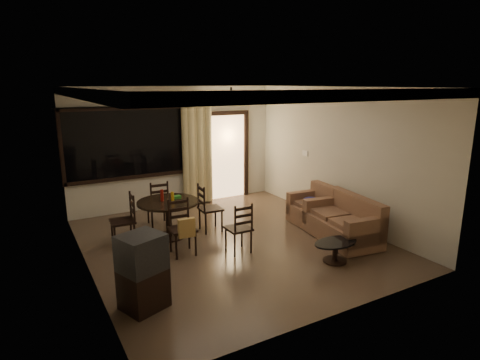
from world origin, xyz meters
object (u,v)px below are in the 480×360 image
dining_table (168,209)px  dining_chair_east (210,217)px  dining_chair_north (158,212)px  sofa (344,223)px  dining_chair_west (124,230)px  side_chair (239,237)px  dining_chair_south (183,237)px  tv_cabinet (143,272)px  armchair (314,208)px  coffee_table (335,248)px

dining_table → dining_chair_east: dining_chair_east is taller
dining_chair_north → sofa: (2.76, -2.51, 0.04)m
dining_chair_west → dining_chair_north: bearing=133.2°
dining_table → dining_chair_west: (-0.84, 0.05, -0.29)m
dining_chair_west → dining_chair_east: bearing=90.0°
side_chair → dining_chair_north: bearing=-69.4°
dining_chair_east → dining_chair_south: 1.20m
dining_chair_west → side_chair: (1.65, -1.30, -0.01)m
tv_cabinet → armchair: (4.04, 1.46, -0.18)m
dining_chair_south → dining_chair_north: bearing=90.0°
dining_chair_west → coffee_table: (2.84, -2.42, -0.05)m
dining_table → dining_chair_east: 0.88m
dining_chair_west → coffee_table: dining_chair_west is taller
dining_chair_west → dining_chair_south: 1.20m
sofa → coffee_table: size_ratio=2.04×
dining_table → tv_cabinet: 2.46m
coffee_table → dining_chair_west: bearing=139.6°
dining_chair_west → dining_chair_east: size_ratio=1.00×
coffee_table → dining_chair_south: bearing=143.8°
dining_table → armchair: dining_table is taller
dining_chair_south → armchair: bearing=6.2°
armchair → side_chair: (-2.10, -0.52, -0.06)m
tv_cabinet → side_chair: tv_cabinet is taller
armchair → coffee_table: bearing=-114.0°
side_chair → dining_chair_west: bearing=-38.2°
tv_cabinet → sofa: 3.96m
armchair → side_chair: size_ratio=0.95×
dining_chair_west → dining_chair_east: same height
dining_table → dining_chair_west: bearing=176.4°
dining_chair_south → dining_chair_west: bearing=134.3°
dining_chair_east → dining_chair_south: same height
dining_chair_east → coffee_table: (1.17, -2.31, -0.05)m
sofa → side_chair: (-1.99, 0.48, -0.06)m
sofa → armchair: size_ratio=1.89×
dining_chair_south → sofa: bearing=-13.3°
dining_chair_north → tv_cabinet: (-1.18, -2.97, 0.22)m
dining_table → tv_cabinet: tv_cabinet is taller
dining_chair_east → armchair: bearing=-104.2°
sofa → side_chair: size_ratio=1.79×
armchair → coffee_table: (-0.91, -1.64, -0.10)m
armchair → dining_chair_east: bearing=167.1°
sofa → coffee_table: 1.02m
tv_cabinet → armchair: tv_cabinet is taller
dining_chair_west → tv_cabinet: size_ratio=0.94×
dining_chair_west → tv_cabinet: (-0.29, -2.24, 0.22)m
dining_chair_east → tv_cabinet: bearing=141.1°
dining_chair_east → side_chair: (-0.01, -1.19, -0.01)m
dining_chair_north → coffee_table: 3.71m
dining_chair_north → coffee_table: dining_chair_north is taller
dining_chair_east → coffee_table: size_ratio=1.20×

